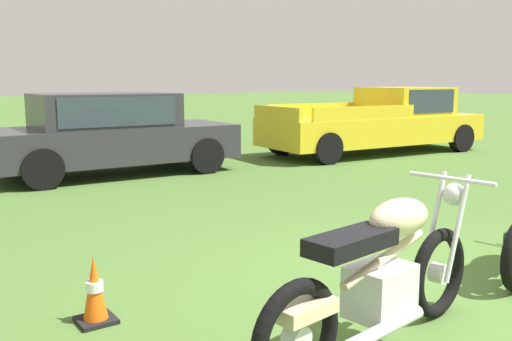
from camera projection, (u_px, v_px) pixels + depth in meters
ground_plane at (446, 291)px, 4.44m from camera, size 120.00×120.00×0.00m
motorcycle_cream at (382, 275)px, 3.42m from camera, size 2.09×0.72×1.02m
car_charcoal at (110, 130)px, 9.82m from camera, size 4.27×1.96×1.43m
pickup_truck_yellow at (383, 120)px, 12.84m from camera, size 5.45×2.22×1.49m
traffic_cone at (95, 292)px, 3.84m from camera, size 0.25×0.25×0.47m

